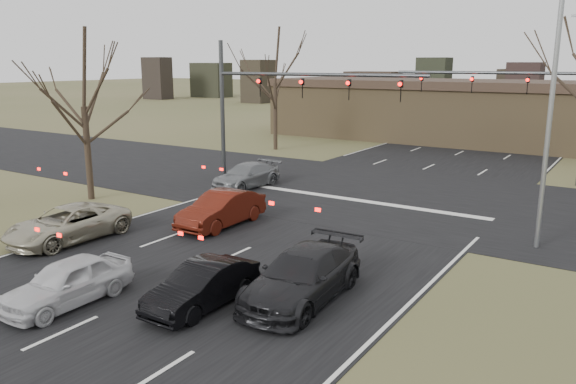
{
  "coord_description": "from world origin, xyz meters",
  "views": [
    {
      "loc": [
        12.04,
        -11.94,
        6.78
      ],
      "look_at": [
        0.81,
        5.45,
        2.0
      ],
      "focal_mm": 35.0,
      "sensor_mm": 36.0,
      "label": 1
    }
  ],
  "objects_px": {
    "building": "(510,113)",
    "car_silver_suv": "(68,224)",
    "car_white_sedan": "(67,282)",
    "car_charcoal_sedan": "(303,276)",
    "car_grey_ahead": "(246,176)",
    "car_red_ahead": "(222,209)",
    "streetlight_right_near": "(546,97)",
    "car_black_hatch": "(203,286)",
    "mast_arm_near": "(270,96)",
    "mast_arm_far": "(533,94)"
  },
  "relations": [
    {
      "from": "building",
      "to": "car_silver_suv",
      "type": "relative_size",
      "value": 8.69
    },
    {
      "from": "mast_arm_far",
      "to": "streetlight_right_near",
      "type": "distance_m",
      "value": 13.28
    },
    {
      "from": "car_grey_ahead",
      "to": "car_white_sedan",
      "type": "bearing_deg",
      "value": -67.85
    },
    {
      "from": "mast_arm_near",
      "to": "car_red_ahead",
      "type": "relative_size",
      "value": 2.73
    },
    {
      "from": "car_white_sedan",
      "to": "car_grey_ahead",
      "type": "height_order",
      "value": "car_white_sedan"
    },
    {
      "from": "mast_arm_far",
      "to": "car_black_hatch",
      "type": "height_order",
      "value": "mast_arm_far"
    },
    {
      "from": "car_silver_suv",
      "to": "streetlight_right_near",
      "type": "bearing_deg",
      "value": 31.67
    },
    {
      "from": "car_white_sedan",
      "to": "car_red_ahead",
      "type": "height_order",
      "value": "car_red_ahead"
    },
    {
      "from": "car_charcoal_sedan",
      "to": "car_red_ahead",
      "type": "height_order",
      "value": "car_charcoal_sedan"
    },
    {
      "from": "car_white_sedan",
      "to": "car_red_ahead",
      "type": "xyz_separation_m",
      "value": [
        -1.37,
        8.57,
        0.07
      ]
    },
    {
      "from": "mast_arm_near",
      "to": "car_charcoal_sedan",
      "type": "bearing_deg",
      "value": -51.79
    },
    {
      "from": "mast_arm_near",
      "to": "building",
      "type": "bearing_deg",
      "value": 73.87
    },
    {
      "from": "mast_arm_far",
      "to": "car_black_hatch",
      "type": "distance_m",
      "value": 24.53
    },
    {
      "from": "mast_arm_near",
      "to": "car_charcoal_sedan",
      "type": "distance_m",
      "value": 15.66
    },
    {
      "from": "streetlight_right_near",
      "to": "car_silver_suv",
      "type": "relative_size",
      "value": 2.05
    },
    {
      "from": "car_white_sedan",
      "to": "car_charcoal_sedan",
      "type": "distance_m",
      "value": 6.74
    },
    {
      "from": "mast_arm_far",
      "to": "car_charcoal_sedan",
      "type": "height_order",
      "value": "mast_arm_far"
    },
    {
      "from": "car_charcoal_sedan",
      "to": "car_silver_suv",
      "type": "bearing_deg",
      "value": 177.85
    },
    {
      "from": "building",
      "to": "car_silver_suv",
      "type": "xyz_separation_m",
      "value": [
        -8.5,
        -37.0,
        -1.99
      ]
    },
    {
      "from": "building",
      "to": "car_black_hatch",
      "type": "relative_size",
      "value": 11.12
    },
    {
      "from": "car_grey_ahead",
      "to": "mast_arm_near",
      "type": "bearing_deg",
      "value": 25.19
    },
    {
      "from": "car_white_sedan",
      "to": "car_charcoal_sedan",
      "type": "relative_size",
      "value": 0.77
    },
    {
      "from": "car_red_ahead",
      "to": "car_white_sedan",
      "type": "bearing_deg",
      "value": -81.39
    },
    {
      "from": "mast_arm_far",
      "to": "car_red_ahead",
      "type": "relative_size",
      "value": 2.51
    },
    {
      "from": "mast_arm_near",
      "to": "streetlight_right_near",
      "type": "xyz_separation_m",
      "value": [
        14.05,
        -3.0,
        0.51
      ]
    },
    {
      "from": "mast_arm_near",
      "to": "streetlight_right_near",
      "type": "bearing_deg",
      "value": -12.05
    },
    {
      "from": "building",
      "to": "car_grey_ahead",
      "type": "height_order",
      "value": "building"
    },
    {
      "from": "building",
      "to": "car_grey_ahead",
      "type": "relative_size",
      "value": 9.35
    },
    {
      "from": "building",
      "to": "car_black_hatch",
      "type": "xyz_separation_m",
      "value": [
        -0.05,
        -38.76,
        -2.04
      ]
    },
    {
      "from": "streetlight_right_near",
      "to": "car_black_hatch",
      "type": "distance_m",
      "value": 13.7
    },
    {
      "from": "car_white_sedan",
      "to": "car_grey_ahead",
      "type": "distance_m",
      "value": 16.06
    },
    {
      "from": "streetlight_right_near",
      "to": "car_silver_suv",
      "type": "bearing_deg",
      "value": -149.58
    },
    {
      "from": "mast_arm_far",
      "to": "car_black_hatch",
      "type": "relative_size",
      "value": 2.92
    },
    {
      "from": "mast_arm_near",
      "to": "car_white_sedan",
      "type": "relative_size",
      "value": 3.1
    },
    {
      "from": "mast_arm_near",
      "to": "mast_arm_far",
      "type": "height_order",
      "value": "same"
    },
    {
      "from": "mast_arm_far",
      "to": "car_white_sedan",
      "type": "relative_size",
      "value": 2.84
    },
    {
      "from": "building",
      "to": "mast_arm_near",
      "type": "relative_size",
      "value": 3.5
    },
    {
      "from": "car_white_sedan",
      "to": "building",
      "type": "bearing_deg",
      "value": 84.95
    },
    {
      "from": "mast_arm_far",
      "to": "car_silver_suv",
      "type": "bearing_deg",
      "value": -119.97
    },
    {
      "from": "mast_arm_near",
      "to": "car_silver_suv",
      "type": "relative_size",
      "value": 2.48
    },
    {
      "from": "streetlight_right_near",
      "to": "building",
      "type": "bearing_deg",
      "value": 103.69
    },
    {
      "from": "streetlight_right_near",
      "to": "car_grey_ahead",
      "type": "relative_size",
      "value": 2.2
    },
    {
      "from": "car_white_sedan",
      "to": "car_red_ahead",
      "type": "relative_size",
      "value": 0.88
    },
    {
      "from": "mast_arm_near",
      "to": "mast_arm_far",
      "type": "bearing_deg",
      "value": 41.22
    },
    {
      "from": "car_grey_ahead",
      "to": "car_red_ahead",
      "type": "bearing_deg",
      "value": -57.19
    },
    {
      "from": "streetlight_right_near",
      "to": "car_white_sedan",
      "type": "relative_size",
      "value": 2.56
    },
    {
      "from": "mast_arm_far",
      "to": "mast_arm_near",
      "type": "bearing_deg",
      "value": -138.78
    },
    {
      "from": "car_silver_suv",
      "to": "car_white_sedan",
      "type": "relative_size",
      "value": 1.25
    },
    {
      "from": "building",
      "to": "mast_arm_near",
      "type": "xyz_separation_m",
      "value": [
        -7.23,
        -25.0,
        2.41
      ]
    },
    {
      "from": "building",
      "to": "car_silver_suv",
      "type": "distance_m",
      "value": 38.01
    }
  ]
}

